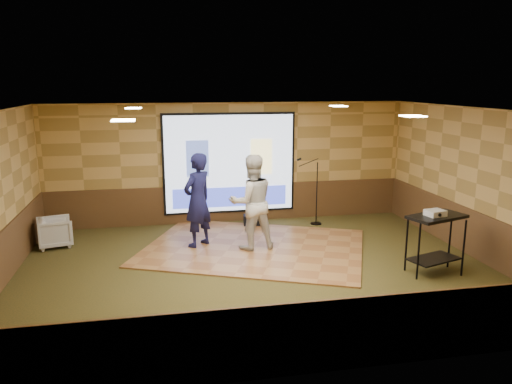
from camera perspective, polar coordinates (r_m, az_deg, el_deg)
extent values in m
plane|color=#2C3217|center=(9.58, 0.06, -8.91)|extent=(9.00, 9.00, 0.00)
cube|color=tan|center=(12.53, -3.07, 3.32)|extent=(9.00, 0.04, 3.00)
cube|color=tan|center=(5.88, 6.79, -7.47)|extent=(9.00, 0.04, 3.00)
cube|color=tan|center=(10.93, 23.89, 0.89)|extent=(0.04, 7.00, 3.00)
cube|color=white|center=(8.93, 0.06, 9.31)|extent=(9.00, 7.00, 0.04)
cube|color=#54351C|center=(12.71, -3.00, -1.26)|extent=(9.00, 0.04, 0.95)
cube|color=#54351C|center=(6.32, 6.48, -16.18)|extent=(9.00, 0.04, 0.95)
cube|color=#54351C|center=(9.65, -27.26, -7.19)|extent=(0.04, 7.00, 0.95)
cube|color=#54351C|center=(11.15, 23.34, -4.28)|extent=(0.04, 7.00, 0.95)
cube|color=black|center=(12.48, -3.03, 3.29)|extent=(3.32, 0.03, 2.52)
cube|color=#C9DEFF|center=(12.45, -3.01, 3.26)|extent=(3.20, 0.02, 2.40)
cube|color=#3D4E87|center=(12.33, -6.70, 3.81)|extent=(0.55, 0.01, 0.90)
cube|color=#F6E88E|center=(12.55, 0.61, 4.05)|extent=(0.55, 0.01, 0.90)
cube|color=blue|center=(12.60, -2.96, -0.56)|extent=(2.88, 0.01, 0.50)
cube|color=#FFEABF|center=(10.57, -13.85, 9.29)|extent=(0.32, 0.32, 0.02)
cube|color=#FFEABF|center=(11.27, 9.42, 9.66)|extent=(0.32, 0.32, 0.02)
cube|color=#FFEABF|center=(7.28, -14.93, 7.93)|extent=(0.32, 0.32, 0.02)
cube|color=#FFEABF|center=(8.26, 17.50, 8.27)|extent=(0.32, 0.32, 0.02)
cube|color=#9F6C3A|center=(10.78, -0.21, -6.33)|extent=(5.54, 4.98, 0.03)
imported|color=#141540|center=(10.64, -6.69, -0.93)|extent=(0.87, 0.85, 2.01)
imported|color=beige|center=(10.41, -0.50, -1.16)|extent=(1.06, 0.88, 2.01)
cylinder|color=black|center=(9.43, 18.08, -6.47)|extent=(0.04, 0.04, 1.06)
cylinder|color=black|center=(9.89, 22.64, -5.95)|extent=(0.04, 0.04, 1.06)
cylinder|color=black|center=(9.80, 16.82, -5.66)|extent=(0.04, 0.04, 1.06)
cylinder|color=black|center=(10.24, 21.27, -5.21)|extent=(0.04, 0.04, 1.06)
cube|color=black|center=(9.68, 19.99, -2.66)|extent=(1.06, 0.56, 0.06)
cube|color=black|center=(9.91, 19.64, -7.19)|extent=(0.95, 0.50, 0.03)
cube|color=silver|center=(9.60, 19.80, -2.26)|extent=(0.37, 0.33, 0.11)
cylinder|color=black|center=(12.64, 6.87, -3.59)|extent=(0.27, 0.27, 0.02)
cylinder|color=black|center=(12.45, 6.96, -0.17)|extent=(0.02, 0.02, 1.57)
cylinder|color=black|center=(12.23, 6.03, 3.38)|extent=(0.50, 0.02, 0.20)
cylinder|color=black|center=(12.15, 4.95, 3.74)|extent=(0.12, 0.05, 0.08)
imported|color=gray|center=(11.65, -21.98, -4.27)|extent=(0.84, 0.83, 0.64)
cube|color=black|center=(12.35, -0.38, -3.27)|extent=(0.48, 0.35, 0.28)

